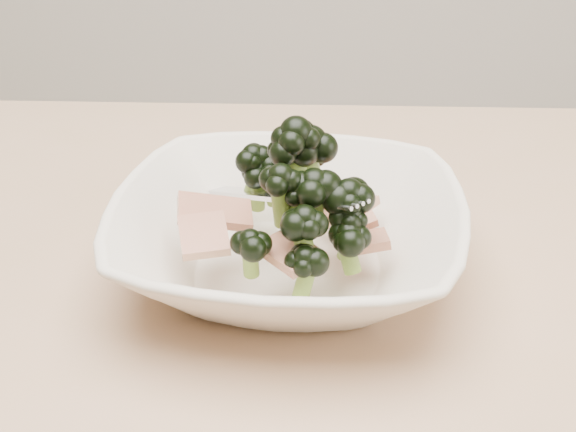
{
  "coord_description": "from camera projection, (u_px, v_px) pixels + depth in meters",
  "views": [
    {
      "loc": [
        0.07,
        -0.48,
        1.08
      ],
      "look_at": [
        0.05,
        0.04,
        0.8
      ],
      "focal_mm": 50.0,
      "sensor_mm": 36.0,
      "label": 1
    }
  ],
  "objects": [
    {
      "name": "dining_table",
      "position": [
        225.0,
        404.0,
        0.63
      ],
      "size": [
        1.2,
        0.8,
        0.75
      ],
      "color": "tan",
      "rests_on": "ground"
    },
    {
      "name": "broccoli_dish",
      "position": [
        289.0,
        231.0,
        0.59
      ],
      "size": [
        0.28,
        0.28,
        0.13
      ],
      "color": "beige",
      "rests_on": "dining_table"
    }
  ]
}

